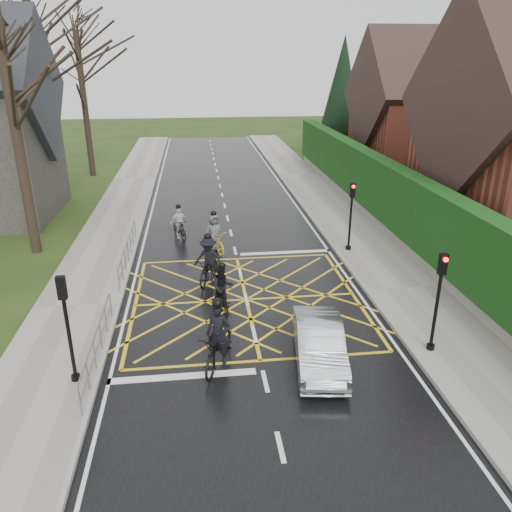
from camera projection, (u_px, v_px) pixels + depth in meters
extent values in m
plane|color=black|center=(246.00, 300.00, 18.27)|extent=(120.00, 120.00, 0.00)
cube|color=black|center=(246.00, 300.00, 18.27)|extent=(9.00, 80.00, 0.01)
cube|color=gray|center=(403.00, 289.00, 18.92)|extent=(3.00, 80.00, 0.15)
cube|color=gray|center=(77.00, 307.00, 17.56)|extent=(3.00, 80.00, 0.15)
cube|color=slate|center=(390.00, 230.00, 24.54)|extent=(0.50, 38.00, 0.70)
cube|color=black|center=(394.00, 195.00, 23.89)|extent=(0.90, 38.00, 2.80)
cube|color=brown|center=(426.00, 137.00, 35.41)|extent=(9.00, 8.00, 6.00)
cube|color=#30201D|center=(431.00, 94.00, 34.34)|extent=(9.80, 8.80, 8.80)
cube|color=brown|center=(474.00, 53.00, 33.68)|extent=(0.70, 0.70, 1.60)
cylinder|color=black|center=(338.00, 152.00, 43.23)|extent=(0.50, 0.50, 1.20)
cone|color=black|center=(342.00, 99.00, 41.59)|extent=(4.60, 4.60, 10.00)
cylinder|color=black|center=(16.00, 129.00, 20.74)|extent=(0.44, 0.44, 11.00)
cylinder|color=black|center=(42.00, 101.00, 27.82)|extent=(0.44, 0.44, 12.00)
cylinder|color=black|center=(85.00, 106.00, 35.64)|extent=(0.44, 0.44, 10.00)
cylinder|color=slate|center=(96.00, 332.00, 14.15)|extent=(0.05, 5.00, 0.05)
cylinder|color=slate|center=(98.00, 346.00, 14.31)|extent=(0.04, 5.00, 0.04)
cylinder|color=slate|center=(80.00, 403.00, 12.03)|extent=(0.04, 0.04, 1.00)
cylinder|color=slate|center=(111.00, 307.00, 16.64)|extent=(0.04, 0.04, 1.00)
cylinder|color=slate|center=(127.00, 242.00, 21.06)|extent=(0.05, 6.00, 0.05)
cylinder|color=slate|center=(128.00, 252.00, 21.23)|extent=(0.04, 6.00, 0.04)
cylinder|color=slate|center=(119.00, 282.00, 18.48)|extent=(0.04, 0.04, 1.00)
cylinder|color=slate|center=(135.00, 231.00, 24.01)|extent=(0.04, 0.04, 1.00)
cylinder|color=black|center=(350.00, 221.00, 22.16)|extent=(0.10, 0.10, 3.00)
cylinder|color=black|center=(348.00, 249.00, 22.66)|extent=(0.24, 0.24, 0.30)
cube|color=black|center=(353.00, 190.00, 21.64)|extent=(0.22, 0.16, 0.62)
sphere|color=#FF0C0C|center=(354.00, 187.00, 21.46)|extent=(0.14, 0.14, 0.14)
cylinder|color=black|center=(436.00, 309.00, 14.41)|extent=(0.10, 0.10, 3.00)
cylinder|color=black|center=(430.00, 349.00, 14.92)|extent=(0.24, 0.24, 0.30)
cube|color=black|center=(443.00, 264.00, 13.90)|extent=(0.22, 0.16, 0.62)
sphere|color=#FF0C0C|center=(446.00, 260.00, 13.72)|extent=(0.14, 0.14, 0.14)
cylinder|color=black|center=(69.00, 336.00, 12.99)|extent=(0.10, 0.10, 3.00)
cylinder|color=black|center=(76.00, 380.00, 13.49)|extent=(0.24, 0.24, 0.30)
cube|color=black|center=(62.00, 288.00, 12.47)|extent=(0.22, 0.16, 0.62)
sphere|color=#FF0C0C|center=(62.00, 279.00, 12.51)|extent=(0.14, 0.14, 0.14)
imported|color=black|center=(219.00, 348.00, 14.18)|extent=(1.48, 2.29, 1.13)
imported|color=black|center=(218.00, 334.00, 14.12)|extent=(0.82, 0.68, 1.93)
sphere|color=black|center=(217.00, 303.00, 13.76)|extent=(0.30, 0.30, 0.30)
imported|color=black|center=(223.00, 296.00, 17.39)|extent=(0.73, 1.80, 1.05)
imported|color=black|center=(223.00, 287.00, 17.37)|extent=(0.86, 0.71, 1.61)
sphere|color=black|center=(222.00, 266.00, 17.07)|extent=(0.25, 0.25, 0.25)
imported|color=black|center=(209.00, 269.00, 19.56)|extent=(1.35, 2.17, 1.07)
imported|color=black|center=(208.00, 259.00, 19.51)|extent=(1.34, 1.03, 1.83)
sphere|color=black|center=(208.00, 237.00, 19.17)|extent=(0.29, 0.29, 0.29)
imported|color=black|center=(179.00, 229.00, 24.18)|extent=(1.08, 1.78, 1.03)
imported|color=silver|center=(179.00, 223.00, 24.18)|extent=(1.00, 0.70, 1.58)
sphere|color=black|center=(178.00, 207.00, 23.87)|extent=(0.25, 0.25, 0.25)
imported|color=gold|center=(214.00, 241.00, 22.63)|extent=(1.38, 2.06, 1.03)
imported|color=#515357|center=(214.00, 233.00, 22.59)|extent=(1.00, 0.84, 1.74)
sphere|color=black|center=(213.00, 214.00, 22.26)|extent=(0.27, 0.27, 0.27)
imported|color=#A4A6AB|center=(319.00, 344.00, 14.28)|extent=(1.82, 3.93, 1.25)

